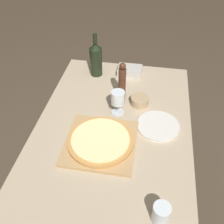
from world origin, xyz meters
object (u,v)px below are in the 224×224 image
at_px(pepper_mill, 122,83).
at_px(wine_glass, 118,99).
at_px(small_bowl, 140,101).
at_px(wine_bottle, 96,59).
at_px(pizza, 100,140).

distance_m(pepper_mill, wine_glass, 0.13).
bearing_deg(small_bowl, wine_glass, -140.96).
distance_m(wine_bottle, small_bowl, 0.45).
height_order(wine_bottle, pepper_mill, wine_bottle).
relative_size(wine_glass, small_bowl, 1.36).
relative_size(pepper_mill, small_bowl, 2.38).
distance_m(pizza, wine_bottle, 0.67).
xyz_separation_m(pizza, small_bowl, (0.17, 0.37, -0.00)).
height_order(wine_bottle, small_bowl, wine_bottle).
distance_m(pepper_mill, small_bowl, 0.16).
height_order(wine_glass, small_bowl, wine_glass).
xyz_separation_m(wine_bottle, wine_glass, (0.21, -0.38, -0.02)).
bearing_deg(small_bowl, pepper_mill, 167.59).
height_order(pizza, wine_bottle, wine_bottle).
xyz_separation_m(wine_glass, small_bowl, (0.12, 0.10, -0.08)).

